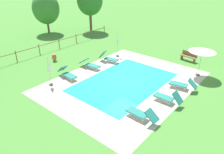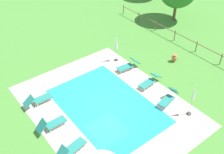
% 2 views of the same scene
% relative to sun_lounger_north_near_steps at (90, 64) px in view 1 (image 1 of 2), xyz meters
% --- Properties ---
extents(ground_plane, '(160.00, 160.00, 0.00)m').
position_rel_sun_lounger_north_near_steps_xyz_m(ground_plane, '(-0.19, -3.83, -0.36)').
color(ground_plane, '#478433').
extents(pool_deck_paving, '(11.83, 9.18, 0.01)m').
position_rel_sun_lounger_north_near_steps_xyz_m(pool_deck_paving, '(-0.19, -3.83, -0.36)').
color(pool_deck_paving, beige).
rests_on(pool_deck_paving, ground).
extents(swimming_pool_water, '(7.91, 5.25, 0.01)m').
position_rel_sun_lounger_north_near_steps_xyz_m(swimming_pool_water, '(-0.19, -3.83, -0.36)').
color(swimming_pool_water, '#23A8C1').
rests_on(swimming_pool_water, ground).
extents(pool_coping_rim, '(8.39, 5.73, 0.01)m').
position_rel_sun_lounger_north_near_steps_xyz_m(pool_coping_rim, '(-0.19, -3.83, -0.36)').
color(pool_coping_rim, beige).
rests_on(pool_coping_rim, ground).
extents(sun_lounger_north_near_steps, '(0.81, 2.08, 0.79)m').
position_rel_sun_lounger_north_near_steps_xyz_m(sun_lounger_north_near_steps, '(0.00, 0.00, 0.00)').
color(sun_lounger_north_near_steps, '#237A70').
rests_on(sun_lounger_north_near_steps, ground).
extents(sun_lounger_north_mid, '(0.95, 2.02, 0.90)m').
position_rel_sun_lounger_north_near_steps_xyz_m(sun_lounger_north_mid, '(1.67, -7.68, 0.02)').
color(sun_lounger_north_mid, '#237A70').
rests_on(sun_lounger_north_mid, ground).
extents(sun_lounger_north_far, '(0.97, 1.94, 0.99)m').
position_rel_sun_lounger_north_near_steps_xyz_m(sun_lounger_north_far, '(2.13, -0.30, 0.03)').
color(sun_lounger_north_far, '#237A70').
rests_on(sun_lounger_north_far, ground).
extents(sun_lounger_north_end, '(0.60, 1.89, 0.96)m').
position_rel_sun_lounger_north_near_steps_xyz_m(sun_lounger_north_end, '(-0.66, -7.68, 0.03)').
color(sun_lounger_north_end, '#237A70').
rests_on(sun_lounger_north_end, ground).
extents(sun_lounger_south_near_corner, '(0.80, 2.02, 0.88)m').
position_rel_sun_lounger_north_near_steps_xyz_m(sun_lounger_south_near_corner, '(-2.49, 0.04, 0.01)').
color(sun_lounger_south_near_corner, '#237A70').
rests_on(sun_lounger_south_near_corner, ground).
extents(sun_lounger_south_far, '(0.65, 2.01, 0.84)m').
position_rel_sun_lounger_north_near_steps_xyz_m(sun_lounger_south_far, '(-3.20, -7.32, 0.01)').
color(sun_lounger_south_far, '#237A70').
rests_on(sun_lounger_south_far, ground).
extents(patio_umbrella_open_foreground, '(2.06, 2.06, 2.41)m').
position_rel_sun_lounger_north_near_steps_xyz_m(patio_umbrella_open_foreground, '(4.63, -7.75, 1.82)').
color(patio_umbrella_open_foreground, '#383838').
rests_on(patio_umbrella_open_foreground, ground).
extents(patio_umbrella_closed_row_west, '(0.32, 0.32, 2.53)m').
position_rel_sun_lounger_north_near_steps_xyz_m(patio_umbrella_closed_row_west, '(3.76, -0.04, 1.25)').
color(patio_umbrella_closed_row_west, '#383838').
rests_on(patio_umbrella_closed_row_west, ground).
extents(patio_umbrella_closed_row_mid_west, '(0.32, 0.32, 2.50)m').
position_rel_sun_lounger_north_near_steps_xyz_m(patio_umbrella_closed_row_mid_west, '(-4.07, 0.09, 1.28)').
color(patio_umbrella_closed_row_mid_west, '#383838').
rests_on(patio_umbrella_closed_row_mid_west, ground).
extents(wooden_bench_lawn_side, '(0.61, 1.54, 0.87)m').
position_rel_sun_lounger_north_near_steps_xyz_m(wooden_bench_lawn_side, '(7.18, -5.90, 0.10)').
color(wooden_bench_lawn_side, brown).
rests_on(wooden_bench_lawn_side, ground).
extents(terracotta_urn_near_fence, '(0.44, 0.44, 0.66)m').
position_rel_sun_lounger_north_near_steps_xyz_m(terracotta_urn_near_fence, '(-0.99, 3.80, -0.01)').
color(terracotta_urn_near_fence, '#B7663D').
rests_on(terracotta_urn_near_fence, ground).
extents(perimeter_fence, '(19.87, 0.08, 1.05)m').
position_rel_sun_lounger_north_near_steps_xyz_m(perimeter_fence, '(-0.84, 6.42, 0.31)').
color(perimeter_fence, brown).
rests_on(perimeter_fence, ground).
extents(tree_west_mid, '(3.45, 3.45, 5.23)m').
position_rel_sun_lounger_north_near_steps_xyz_m(tree_west_mid, '(4.65, 12.58, 2.86)').
color(tree_west_mid, brown).
rests_on(tree_west_mid, ground).
extents(tree_centre, '(3.42, 3.42, 6.03)m').
position_rel_sun_lounger_north_near_steps_xyz_m(tree_centre, '(9.19, 9.04, 3.68)').
color(tree_centre, brown).
rests_on(tree_centre, ground).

